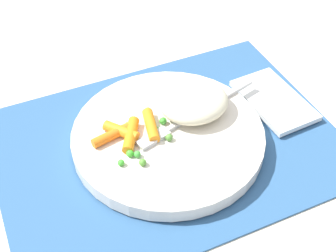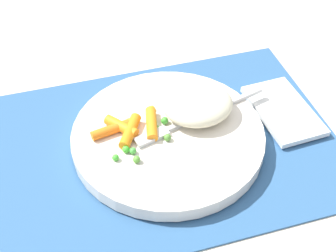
% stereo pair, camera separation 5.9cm
% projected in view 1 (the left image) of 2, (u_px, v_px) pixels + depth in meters
% --- Properties ---
extents(ground_plane, '(2.40, 2.40, 0.00)m').
position_uv_depth(ground_plane, '(168.00, 145.00, 0.62)').
color(ground_plane, beige).
extents(placemat, '(0.44, 0.32, 0.01)m').
position_uv_depth(placemat, '(168.00, 144.00, 0.62)').
color(placemat, '#2D5684').
rests_on(placemat, ground_plane).
extents(plate, '(0.25, 0.25, 0.02)m').
position_uv_depth(plate, '(168.00, 137.00, 0.61)').
color(plate, silver).
rests_on(plate, placemat).
extents(rice_mound, '(0.09, 0.08, 0.04)m').
position_uv_depth(rice_mound, '(194.00, 102.00, 0.62)').
color(rice_mound, beige).
rests_on(rice_mound, plate).
extents(carrot_portion, '(0.09, 0.06, 0.01)m').
position_uv_depth(carrot_portion, '(130.00, 131.00, 0.60)').
color(carrot_portion, orange).
rests_on(carrot_portion, plate).
extents(pea_scatter, '(0.08, 0.09, 0.01)m').
position_uv_depth(pea_scatter, '(142.00, 137.00, 0.59)').
color(pea_scatter, '#4B9733').
rests_on(pea_scatter, plate).
extents(fork, '(0.20, 0.06, 0.01)m').
position_uv_depth(fork, '(187.00, 119.00, 0.62)').
color(fork, silver).
rests_on(fork, plate).
extents(napkin, '(0.08, 0.13, 0.01)m').
position_uv_depth(napkin, '(274.00, 100.00, 0.67)').
color(napkin, white).
rests_on(napkin, placemat).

